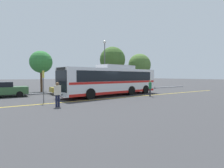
% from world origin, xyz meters
% --- Properties ---
extents(ground_plane, '(220.00, 220.00, 0.00)m').
position_xyz_m(ground_plane, '(0.00, 0.00, 0.00)').
color(ground_plane, '#38383A').
extents(lane_strip_0, '(31.70, 0.20, 0.01)m').
position_xyz_m(lane_strip_0, '(1.36, -1.85, 0.00)').
color(lane_strip_0, gold).
rests_on(lane_strip_0, ground_plane).
extents(curb_strip, '(39.70, 0.36, 0.15)m').
position_xyz_m(curb_strip, '(1.36, 5.64, 0.07)').
color(curb_strip, '#99999E').
rests_on(curb_strip, ground_plane).
extents(transit_bus, '(12.21, 4.08, 3.30)m').
position_xyz_m(transit_bus, '(1.38, 0.35, 1.66)').
color(transit_bus, silver).
rests_on(transit_bus, ground_plane).
extents(parked_car_0, '(4.30, 1.97, 1.52)m').
position_xyz_m(parked_car_0, '(-8.65, 4.70, 0.77)').
color(parked_car_0, '#335B33').
rests_on(parked_car_0, ground_plane).
extents(parked_car_1, '(4.70, 1.97, 1.26)m').
position_xyz_m(parked_car_1, '(-1.77, 4.42, 0.66)').
color(parked_car_1, olive).
rests_on(parked_car_1, ground_plane).
extents(pedestrian_0, '(0.46, 0.31, 1.70)m').
position_xyz_m(pedestrian_0, '(-5.65, -3.69, 0.97)').
color(pedestrian_0, '#191E38').
rests_on(pedestrian_0, ground_plane).
extents(pedestrian_1, '(0.42, 0.47, 1.66)m').
position_xyz_m(pedestrian_1, '(4.09, -2.67, 0.94)').
color(pedestrian_1, '#2D2D33').
rests_on(pedestrian_1, ground_plane).
extents(bus_stop_sign, '(0.08, 0.40, 2.57)m').
position_xyz_m(bus_stop_sign, '(-6.07, -1.27, 1.62)').
color(bus_stop_sign, '#59595E').
rests_on(bus_stop_sign, ground_plane).
extents(street_lamp, '(0.45, 0.45, 7.44)m').
position_xyz_m(street_lamp, '(4.39, 7.08, 5.00)').
color(street_lamp, '#59595E').
rests_on(street_lamp, ground_plane).
extents(tree_0, '(4.08, 4.08, 6.16)m').
position_xyz_m(tree_0, '(12.61, 8.55, 4.11)').
color(tree_0, '#513823').
rests_on(tree_0, ground_plane).
extents(tree_1, '(2.91, 2.91, 5.44)m').
position_xyz_m(tree_1, '(-4.27, 8.98, 3.96)').
color(tree_1, '#513823').
rests_on(tree_1, ground_plane).
extents(tree_2, '(4.21, 4.21, 6.93)m').
position_xyz_m(tree_2, '(6.85, 8.71, 4.81)').
color(tree_2, '#513823').
rests_on(tree_2, ground_plane).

